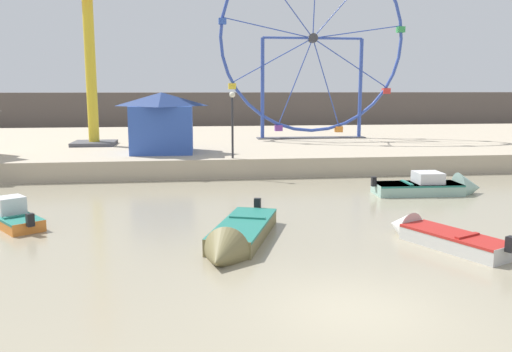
{
  "coord_description": "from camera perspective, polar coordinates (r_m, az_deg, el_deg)",
  "views": [
    {
      "loc": [
        -3.59,
        -10.85,
        4.9
      ],
      "look_at": [
        -0.81,
        10.94,
        1.25
      ],
      "focal_mm": 37.13,
      "sensor_mm": 36.0,
      "label": 1
    }
  ],
  "objects": [
    {
      "name": "ground_plane",
      "position": [
        12.43,
        10.45,
        -13.94
      ],
      "size": [
        240.0,
        240.0,
        0.0
      ],
      "primitive_type": "plane",
      "color": "gray"
    },
    {
      "name": "motorboat_orange_hull",
      "position": [
        21.44,
        -25.09,
        -3.84
      ],
      "size": [
        3.05,
        3.63,
        1.36
      ],
      "rotation": [
        0.0,
        0.0,
        2.19
      ],
      "color": "orange",
      "rests_on": "ground_plane"
    },
    {
      "name": "motorboat_pale_grey",
      "position": [
        17.91,
        18.84,
        -6.05
      ],
      "size": [
        2.87,
        4.4,
        1.13
      ],
      "rotation": [
        0.0,
        0.0,
        2.01
      ],
      "color": "silver",
      "rests_on": "ground_plane"
    },
    {
      "name": "distant_town_skyline",
      "position": [
        65.21,
        -4.14,
        7.04
      ],
      "size": [
        140.0,
        3.0,
        4.4
      ],
      "primitive_type": "cube",
      "color": "#564C47",
      "rests_on": "ground_plane"
    },
    {
      "name": "motorboat_seafoam",
      "position": [
        26.17,
        18.82,
        -1.11
      ],
      "size": [
        5.28,
        1.72,
        1.52
      ],
      "rotation": [
        0.0,
        0.0,
        6.24
      ],
      "color": "#93BCAD",
      "rests_on": "ground_plane"
    },
    {
      "name": "ferris_wheel_blue_frame",
      "position": [
        41.14,
        6.14,
        14.26
      ],
      "size": [
        14.18,
        1.2,
        14.56
      ],
      "color": "#334CA8",
      "rests_on": "quay_promenade"
    },
    {
      "name": "promenade_lamp_near",
      "position": [
        28.96,
        -2.56,
        6.62
      ],
      "size": [
        0.32,
        0.32,
        3.62
      ],
      "color": "#2D2D33",
      "rests_on": "quay_promenade"
    },
    {
      "name": "motorboat_olive_wood",
      "position": [
        16.61,
        -2.14,
        -6.7
      ],
      "size": [
        3.17,
        5.8,
        1.38
      ],
      "rotation": [
        0.0,
        0.0,
        4.38
      ],
      "color": "olive",
      "rests_on": "ground_plane"
    },
    {
      "name": "quay_promenade",
      "position": [
        41.5,
        -2.27,
        3.4
      ],
      "size": [
        110.0,
        25.65,
        1.09
      ],
      "primitive_type": "cube",
      "color": "#B7A88E",
      "rests_on": "ground_plane"
    },
    {
      "name": "carnival_booth_blue_tent",
      "position": [
        32.14,
        -10.08,
        5.81
      ],
      "size": [
        4.01,
        3.89,
        3.58
      ],
      "rotation": [
        0.0,
        0.0,
        -0.02
      ],
      "color": "#3356B7",
      "rests_on": "quay_promenade"
    },
    {
      "name": "drop_tower_yellow_tower",
      "position": [
        37.57,
        -17.52,
        13.66
      ],
      "size": [
        2.8,
        2.8,
        13.79
      ],
      "color": "gold",
      "rests_on": "quay_promenade"
    }
  ]
}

